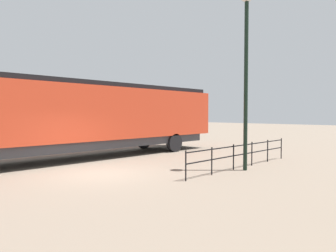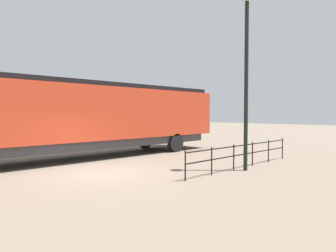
% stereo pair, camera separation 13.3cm
% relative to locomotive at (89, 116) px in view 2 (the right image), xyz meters
% --- Properties ---
extents(ground_plane, '(120.00, 120.00, 0.00)m').
position_rel_locomotive_xyz_m(ground_plane, '(4.11, -1.91, -2.21)').
color(ground_plane, '#756656').
extents(locomotive, '(3.12, 17.61, 3.91)m').
position_rel_locomotive_xyz_m(locomotive, '(0.00, 0.00, 0.00)').
color(locomotive, red).
rests_on(locomotive, ground_plane).
extents(lamp_post, '(0.53, 0.53, 7.31)m').
position_rel_locomotive_xyz_m(lamp_post, '(7.67, 2.62, 2.90)').
color(lamp_post, black).
rests_on(lamp_post, ground_plane).
extents(platform_fence, '(0.05, 7.47, 1.05)m').
position_rel_locomotive_xyz_m(platform_fence, '(7.28, 3.11, -1.54)').
color(platform_fence, black).
rests_on(platform_fence, ground_plane).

